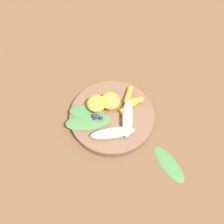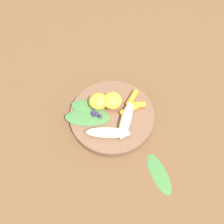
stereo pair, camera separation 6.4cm
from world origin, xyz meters
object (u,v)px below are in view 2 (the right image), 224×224
bowl (112,116)px  banana_peeled_right (108,133)px  banana_peeled_left (126,120)px  orange_segment_near (98,101)px  kale_leaf_stray (159,173)px

bowl → banana_peeled_right: banana_peeled_right is taller
bowl → banana_peeled_left: (0.05, 0.01, 0.03)m
orange_segment_near → banana_peeled_left: bearing=13.9°
bowl → kale_leaf_stray: (0.20, -0.01, -0.01)m
banana_peeled_left → orange_segment_near: bearing=68.4°
orange_segment_near → kale_leaf_stray: orange_segment_near is taller
banana_peeled_right → orange_segment_near: orange_segment_near is taller
bowl → orange_segment_near: (-0.05, -0.01, 0.03)m
bowl → orange_segment_near: bearing=-166.2°
bowl → kale_leaf_stray: bowl is taller
orange_segment_near → bowl: bearing=13.8°
bowl → kale_leaf_stray: bearing=-3.1°
banana_peeled_left → kale_leaf_stray: 0.16m
orange_segment_near → kale_leaf_stray: (0.25, 0.00, -0.05)m
banana_peeled_left → orange_segment_near: (-0.09, -0.02, 0.01)m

